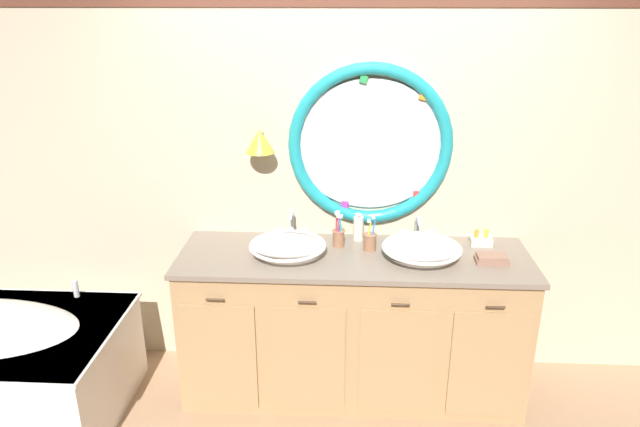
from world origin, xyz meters
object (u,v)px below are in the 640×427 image
Objects in this scene: toothbrush_holder_left at (338,236)px; folded_hand_towel at (492,259)px; sink_basin_right at (422,248)px; soap_dispenser at (358,228)px; sink_basin_left at (288,246)px; toiletry_basket at (481,240)px; toothbrush_holder_right at (370,241)px.

toothbrush_holder_left is 1.24× the size of folded_hand_towel.
soap_dispenser is at bearing 144.96° from sink_basin_right.
sink_basin_right is at bearing 0.00° from sink_basin_left.
sink_basin_left is at bearing -169.15° from toiletry_basket.
toothbrush_holder_right reaches higher than folded_hand_towel.
toiletry_basket is at bearing 10.85° from sink_basin_left.
sink_basin_right is 2.54× the size of soap_dispenser.
folded_hand_towel is at bearing -11.29° from toothbrush_holder_right.
sink_basin_right is (0.77, 0.00, 0.00)m from sink_basin_left.
sink_basin_left is 0.33m from toothbrush_holder_left.
folded_hand_towel is (0.75, -0.29, -0.06)m from soap_dispenser.
toiletry_basket is (0.38, 0.22, -0.04)m from sink_basin_right.
toothbrush_holder_left is 0.89m from folded_hand_towel.
sink_basin_right is 2.05× the size of toothbrush_holder_right.
sink_basin_left is 2.00× the size of toothbrush_holder_left.
toothbrush_holder_right is (0.48, 0.10, -0.00)m from sink_basin_left.
toothbrush_holder_left is 0.87m from toiletry_basket.
toiletry_basket is at bearing -2.44° from soap_dispenser.
sink_basin_right is at bearing -149.94° from toiletry_basket.
toothbrush_holder_right is at bearing 160.96° from sink_basin_right.
folded_hand_towel is 1.40× the size of toiletry_basket.
sink_basin_right is 0.50m from toothbrush_holder_left.
toiletry_basket is at bearing 10.08° from toothbrush_holder_right.
toiletry_basket reaches higher than folded_hand_towel.
sink_basin_left is at bearing -148.43° from soap_dispenser.
toiletry_basket is (0.86, 0.07, -0.04)m from toothbrush_holder_left.
sink_basin_right reaches higher than sink_basin_left.
sink_basin_left is at bearing -168.07° from toothbrush_holder_right.
sink_basin_left reaches higher than toiletry_basket.
toothbrush_holder_left is 1.01× the size of toothbrush_holder_right.
toothbrush_holder_right is (0.19, -0.05, -0.00)m from toothbrush_holder_left.
toothbrush_holder_left reaches higher than soap_dispenser.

